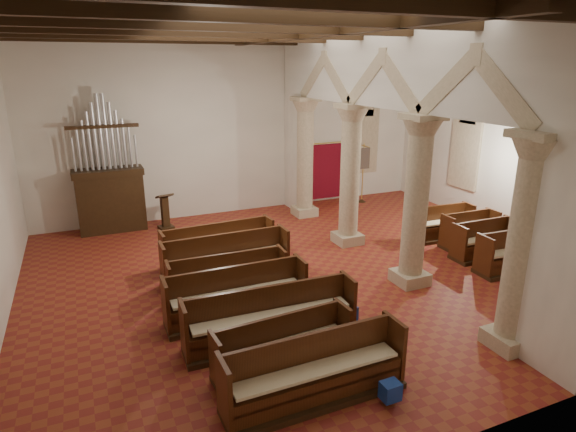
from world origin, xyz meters
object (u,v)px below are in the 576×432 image
Objects in this scene: nave_pew_0 at (315,380)px; processional_banner at (362,182)px; lectern at (165,214)px; aisle_pew_0 at (512,258)px; pipe_organ at (110,189)px.

processional_banner is at bearing 53.90° from nave_pew_0.
processional_banner is (7.51, 0.25, 0.28)m from lectern.
lectern is at bearing 140.92° from aisle_pew_0.
lectern is 0.40× the size of nave_pew_0.
nave_pew_0 is (-6.79, -9.58, -0.42)m from processional_banner.
aisle_pew_0 is at bearing -39.38° from pipe_organ.
aisle_pew_0 is at bearing -52.09° from lectern.
processional_banner is (9.06, -0.34, -0.59)m from pipe_organ.
lectern is at bearing -179.73° from processional_banner.
processional_banner is 1.15× the size of aisle_pew_0.
processional_banner reaches higher than nave_pew_0.
processional_banner is at bearing 93.68° from aisle_pew_0.
pipe_organ reaches higher than aisle_pew_0.
aisle_pew_0 is at bearing 18.84° from nave_pew_0.
nave_pew_0 is 1.54× the size of aisle_pew_0.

